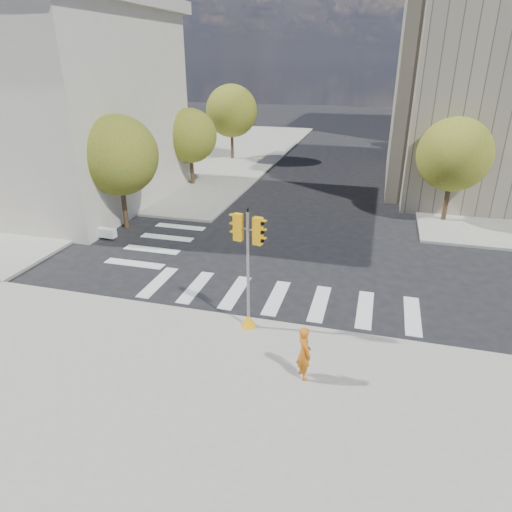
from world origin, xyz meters
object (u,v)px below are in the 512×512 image
at_px(lamp_near, 457,135).
at_px(photographer, 304,353).
at_px(planter_wall, 69,228).
at_px(lamp_far, 438,112).
at_px(traffic_signal, 248,280).

xyz_separation_m(lamp_near, photographer, (-6.13, -20.92, -3.55)).
bearing_deg(planter_wall, lamp_near, 32.64).
height_order(photographer, planter_wall, photographer).
height_order(lamp_far, traffic_signal, lamp_far).
height_order(lamp_far, photographer, lamp_far).
relative_size(lamp_near, traffic_signal, 1.81).
distance_m(lamp_near, planter_wall, 24.49).
xyz_separation_m(lamp_near, traffic_signal, (-8.55, -18.61, -2.53)).
height_order(lamp_near, photographer, lamp_near).
xyz_separation_m(lamp_near, lamp_far, (0.00, 14.00, 0.00)).
bearing_deg(traffic_signal, planter_wall, 166.30).
bearing_deg(lamp_near, photographer, -106.33).
distance_m(lamp_far, photographer, 35.64).
bearing_deg(traffic_signal, photographer, -29.02).
xyz_separation_m(traffic_signal, photographer, (2.42, -2.31, -1.02)).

